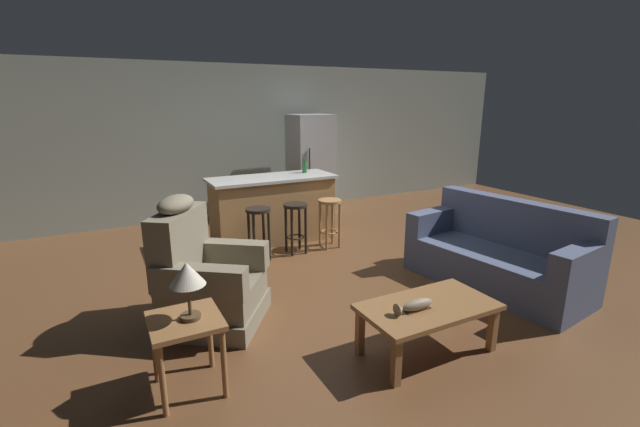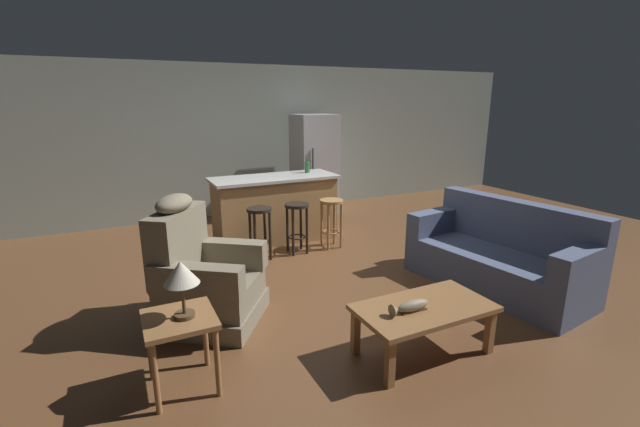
% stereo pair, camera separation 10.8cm
% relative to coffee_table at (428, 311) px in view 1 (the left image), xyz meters
% --- Properties ---
extents(ground_plane, '(12.00, 12.00, 0.00)m').
position_rel_coffee_table_xyz_m(ground_plane, '(-0.05, 1.92, -0.36)').
color(ground_plane, brown).
extents(back_wall, '(12.00, 0.05, 2.60)m').
position_rel_coffee_table_xyz_m(back_wall, '(-0.05, 5.04, 0.94)').
color(back_wall, '#939E93').
rests_on(back_wall, ground_plane).
extents(coffee_table, '(1.10, 0.60, 0.42)m').
position_rel_coffee_table_xyz_m(coffee_table, '(0.00, 0.00, 0.00)').
color(coffee_table, olive).
rests_on(coffee_table, ground_plane).
extents(fish_figurine, '(0.34, 0.10, 0.10)m').
position_rel_coffee_table_xyz_m(fish_figurine, '(-0.17, -0.03, 0.10)').
color(fish_figurine, '#4C3823').
rests_on(fish_figurine, coffee_table).
extents(couch, '(1.10, 2.00, 0.94)m').
position_rel_coffee_table_xyz_m(couch, '(1.59, 0.66, -0.02)').
color(couch, '#4C5675').
rests_on(couch, ground_plane).
extents(recliner_near_lamp, '(1.17, 1.17, 1.20)m').
position_rel_coffee_table_xyz_m(recliner_near_lamp, '(-1.48, 1.33, 0.06)').
color(recliner_near_lamp, '#756B56').
rests_on(recliner_near_lamp, ground_plane).
extents(end_table, '(0.48, 0.48, 0.56)m').
position_rel_coffee_table_xyz_m(end_table, '(-1.82, 0.41, 0.10)').
color(end_table, olive).
rests_on(end_table, ground_plane).
extents(table_lamp, '(0.24, 0.24, 0.41)m').
position_rel_coffee_table_xyz_m(table_lamp, '(-1.78, 0.39, 0.50)').
color(table_lamp, '#4C3823').
rests_on(table_lamp, end_table).
extents(kitchen_island, '(1.80, 0.70, 0.95)m').
position_rel_coffee_table_xyz_m(kitchen_island, '(-0.05, 3.27, 0.11)').
color(kitchen_island, '#AD7F4C').
rests_on(kitchen_island, ground_plane).
extents(bar_stool_left, '(0.32, 0.32, 0.68)m').
position_rel_coffee_table_xyz_m(bar_stool_left, '(-0.49, 2.64, 0.11)').
color(bar_stool_left, black).
rests_on(bar_stool_left, ground_plane).
extents(bar_stool_middle, '(0.32, 0.32, 0.68)m').
position_rel_coffee_table_xyz_m(bar_stool_middle, '(0.03, 2.64, 0.11)').
color(bar_stool_middle, black).
rests_on(bar_stool_middle, ground_plane).
extents(bar_stool_right, '(0.32, 0.32, 0.68)m').
position_rel_coffee_table_xyz_m(bar_stool_right, '(0.54, 2.64, 0.11)').
color(bar_stool_right, '#A87A47').
rests_on(bar_stool_right, ground_plane).
extents(refrigerator, '(0.70, 0.69, 1.76)m').
position_rel_coffee_table_xyz_m(refrigerator, '(1.16, 4.47, 0.52)').
color(refrigerator, '#B7B7BC').
rests_on(refrigerator, ground_plane).
extents(bottle_tall_green, '(0.07, 0.07, 0.22)m').
position_rel_coffee_table_xyz_m(bottle_tall_green, '(0.51, 3.37, 0.67)').
color(bottle_tall_green, '#2D6B38').
rests_on(bottle_tall_green, kitchen_island).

